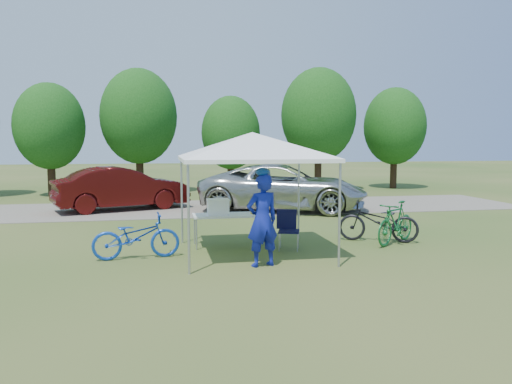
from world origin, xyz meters
TOP-DOWN VIEW (x-y plane):
  - ground at (0.00, 0.00)m, footprint 100.00×100.00m
  - gravel_strip at (0.00, 8.00)m, footprint 24.00×5.00m
  - canopy at (0.00, 0.00)m, footprint 4.53×4.53m
  - treeline at (-0.29, 14.05)m, footprint 24.89×4.28m
  - folding_table at (-0.32, 0.97)m, footprint 1.88×0.78m
  - folding_chair at (0.91, 0.35)m, footprint 0.60×0.62m
  - cooler at (-0.66, 0.97)m, footprint 0.52×0.36m
  - ice_cream_cup at (0.15, 0.92)m, footprint 0.07×0.07m
  - cyclist at (-0.01, -1.15)m, footprint 0.79×0.63m
  - bike_blue at (-2.55, 0.01)m, footprint 1.91×0.84m
  - bike_green at (3.68, 0.42)m, footprint 1.70×1.45m
  - bike_dark at (3.37, 0.75)m, footprint 2.08×1.49m
  - minivan at (2.41, 6.82)m, footprint 6.67×4.68m
  - sedan at (-3.44, 8.10)m, footprint 5.10×3.20m

SIDE VIEW (x-z plane):
  - ground at x=0.00m, z-range 0.00..0.00m
  - gravel_strip at x=0.00m, z-range 0.00..0.02m
  - bike_blue at x=-2.55m, z-range 0.00..0.97m
  - bike_dark at x=3.37m, z-range 0.00..1.04m
  - bike_green at x=3.68m, z-range 0.00..1.05m
  - folding_chair at x=0.91m, z-range 0.08..1.01m
  - folding_table at x=-0.32m, z-range 0.34..1.11m
  - ice_cream_cup at x=0.15m, z-range 0.77..0.82m
  - sedan at x=-3.44m, z-range 0.02..1.61m
  - minivan at x=2.41m, z-range 0.02..1.71m
  - cyclist at x=-0.01m, z-range 0.00..1.88m
  - cooler at x=-0.66m, z-range 0.77..1.15m
  - canopy at x=0.00m, z-range 1.15..4.15m
  - treeline at x=-0.29m, z-range 0.38..6.68m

